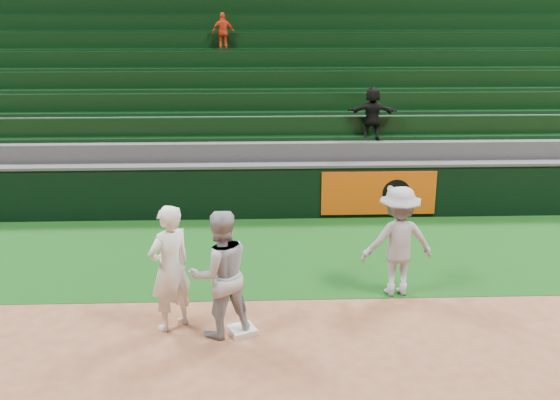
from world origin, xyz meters
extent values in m
plane|color=brown|center=(0.00, 0.00, 0.00)|extent=(70.00, 70.00, 0.00)
cube|color=#0E380F|center=(0.00, 3.00, 0.00)|extent=(36.00, 4.20, 0.01)
cube|color=silver|center=(0.01, -0.14, 0.04)|extent=(0.48, 0.48, 0.08)
imported|color=white|center=(-1.04, 0.07, 0.96)|extent=(0.83, 0.81, 1.93)
imported|color=#A7A9B1|center=(-0.29, -0.14, 0.95)|extent=(1.12, 1.00, 1.91)
imported|color=#9A9DA7|center=(2.56, 1.10, 0.94)|extent=(1.27, 0.82, 1.86)
cube|color=black|center=(0.00, 5.20, 0.60)|extent=(36.00, 0.35, 1.20)
cube|color=#D84C0A|center=(3.00, 5.01, 0.60)|extent=(2.60, 0.05, 1.00)
cylinder|color=black|center=(3.40, 4.98, 0.60)|extent=(0.64, 0.02, 0.64)
cylinder|color=white|center=(3.25, 4.96, 0.72)|extent=(0.14, 0.02, 0.14)
cube|color=#424244|center=(0.00, 5.20, 1.22)|extent=(36.00, 0.40, 0.06)
cube|color=#39393C|center=(0.00, 5.92, 0.82)|extent=(36.00, 0.85, 1.65)
cube|color=black|center=(0.00, 6.18, 1.90)|extent=(36.00, 0.14, 0.50)
cube|color=black|center=(0.00, 6.01, 1.69)|extent=(36.00, 0.45, 0.08)
cube|color=#39393C|center=(0.00, 6.78, 1.05)|extent=(36.00, 0.85, 2.10)
cube|color=black|center=(0.00, 7.03, 2.35)|extent=(36.00, 0.14, 0.50)
cube|color=black|center=(0.00, 6.86, 2.14)|extent=(36.00, 0.45, 0.08)
cube|color=#39393C|center=(0.00, 7.62, 1.27)|extent=(36.00, 0.85, 2.55)
cube|color=black|center=(0.00, 7.88, 2.80)|extent=(36.00, 0.14, 0.50)
cube|color=black|center=(0.00, 7.71, 2.59)|extent=(36.00, 0.45, 0.08)
cube|color=#39393C|center=(0.00, 8.47, 1.50)|extent=(36.00, 0.85, 3.00)
cube|color=black|center=(0.00, 8.73, 3.25)|extent=(36.00, 0.14, 0.50)
cube|color=black|center=(0.00, 8.56, 3.04)|extent=(36.00, 0.45, 0.08)
cube|color=#39393C|center=(0.00, 9.32, 1.73)|extent=(36.00, 0.85, 3.45)
cube|color=black|center=(0.00, 9.58, 3.70)|extent=(36.00, 0.14, 0.50)
cube|color=black|center=(0.00, 9.41, 3.49)|extent=(36.00, 0.45, 0.08)
cube|color=#39393C|center=(0.00, 10.18, 1.95)|extent=(36.00, 0.85, 3.90)
cube|color=black|center=(0.00, 10.43, 4.15)|extent=(36.00, 0.14, 0.50)
cube|color=black|center=(0.00, 10.26, 3.94)|extent=(36.00, 0.45, 0.08)
cube|color=#39393C|center=(0.00, 11.02, 2.17)|extent=(36.00, 0.85, 4.35)
cube|color=black|center=(0.00, 11.28, 4.60)|extent=(36.00, 0.14, 0.50)
cube|color=black|center=(0.00, 11.11, 4.39)|extent=(36.00, 0.45, 0.08)
imported|color=red|center=(-0.63, 9.28, 3.97)|extent=(0.64, 0.33, 1.04)
imported|color=black|center=(2.94, 5.88, 2.27)|extent=(1.19, 0.54, 1.24)
camera|label=1|loc=(0.26, -8.41, 4.61)|focal=40.00mm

